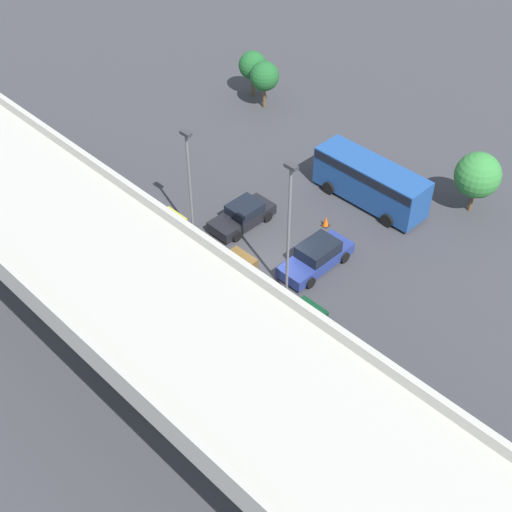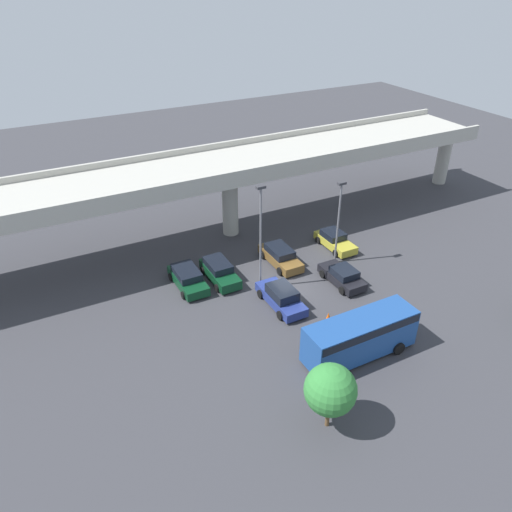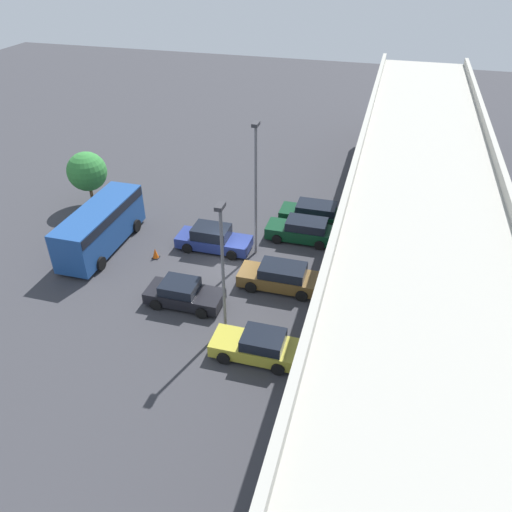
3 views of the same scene
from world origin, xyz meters
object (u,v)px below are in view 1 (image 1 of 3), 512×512
(tree_front_left, at_px, (478,175))
(lamp_post_mid_lot, at_px, (189,177))
(parked_car_2, at_px, (317,257))
(lamp_post_near_aisle, at_px, (289,223))
(traffic_cone, at_px, (326,222))
(shuttle_bus, at_px, (371,180))
(parked_car_1, at_px, (285,330))
(tree_front_centre, at_px, (264,76))
(parked_car_4, at_px, (243,215))
(parked_car_5, at_px, (149,231))
(tree_front_right, at_px, (253,65))
(parked_car_3, at_px, (216,276))
(parked_car_0, at_px, (319,361))

(tree_front_left, bearing_deg, lamp_post_mid_lot, 53.14)
(parked_car_2, bearing_deg, tree_front_left, 162.67)
(lamp_post_near_aisle, height_order, traffic_cone, lamp_post_near_aisle)
(shuttle_bus, distance_m, lamp_post_mid_lot, 11.94)
(parked_car_1, bearing_deg, shuttle_bus, 19.27)
(tree_front_centre, bearing_deg, shuttle_bus, 164.21)
(parked_car_4, distance_m, parked_car_5, 5.84)
(parked_car_1, distance_m, tree_front_right, 25.85)
(parked_car_3, bearing_deg, tree_front_left, -21.47)
(parked_car_0, height_order, parked_car_2, parked_car_2)
(shuttle_bus, relative_size, lamp_post_mid_lot, 1.04)
(parked_car_1, height_order, shuttle_bus, shuttle_bus)
(parked_car_5, xyz_separation_m, traffic_cone, (-6.67, -8.60, -0.34))
(parked_car_3, xyz_separation_m, traffic_cone, (-0.89, -8.41, -0.40))
(lamp_post_near_aisle, bearing_deg, parked_car_5, 16.01)
(parked_car_3, relative_size, lamp_post_mid_lot, 0.65)
(parked_car_2, relative_size, parked_car_3, 1.01)
(parked_car_5, relative_size, tree_front_left, 1.05)
(parked_car_0, bearing_deg, traffic_cone, 39.20)
(shuttle_bus, height_order, tree_front_left, tree_front_left)
(parked_car_2, relative_size, tree_front_right, 1.33)
(tree_front_left, bearing_deg, parked_car_3, 68.53)
(parked_car_4, relative_size, tree_front_right, 1.18)
(parked_car_2, relative_size, lamp_post_mid_lot, 0.66)
(parked_car_1, bearing_deg, tree_front_right, 49.11)
(parked_car_4, bearing_deg, tree_front_centre, -140.69)
(parked_car_1, height_order, lamp_post_near_aisle, lamp_post_near_aisle)
(tree_front_centre, height_order, traffic_cone, tree_front_centre)
(parked_car_5, xyz_separation_m, lamp_post_near_aisle, (-8.98, -2.58, 4.36))
(parked_car_0, bearing_deg, parked_car_3, 86.30)
(tree_front_centre, bearing_deg, parked_car_3, 126.86)
(lamp_post_near_aisle, distance_m, tree_front_centre, 20.54)
(parked_car_2, bearing_deg, parked_car_5, -58.26)
(tree_front_left, bearing_deg, traffic_cone, 54.76)
(parked_car_3, distance_m, tree_front_centre, 20.08)
(shuttle_bus, bearing_deg, parked_car_1, 109.27)
(tree_front_left, bearing_deg, parked_car_2, 72.67)
(parked_car_0, bearing_deg, tree_front_centre, 50.67)
(parked_car_5, relative_size, lamp_post_near_aisle, 0.51)
(shuttle_bus, xyz_separation_m, tree_front_right, (15.14, -4.41, 0.85))
(parked_car_4, height_order, lamp_post_mid_lot, lamp_post_mid_lot)
(parked_car_0, height_order, parked_car_4, parked_car_0)
(parked_car_0, distance_m, lamp_post_mid_lot, 13.21)
(parked_car_5, distance_m, shuttle_bus, 14.32)
(parked_car_0, distance_m, tree_front_centre, 26.14)
(lamp_post_near_aisle, distance_m, tree_front_left, 14.29)
(tree_front_left, bearing_deg, parked_car_5, 53.39)
(lamp_post_near_aisle, distance_m, tree_front_right, 22.45)
(parked_car_0, height_order, lamp_post_mid_lot, lamp_post_mid_lot)
(parked_car_0, xyz_separation_m, lamp_post_near_aisle, (4.98, -2.91, 4.33))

